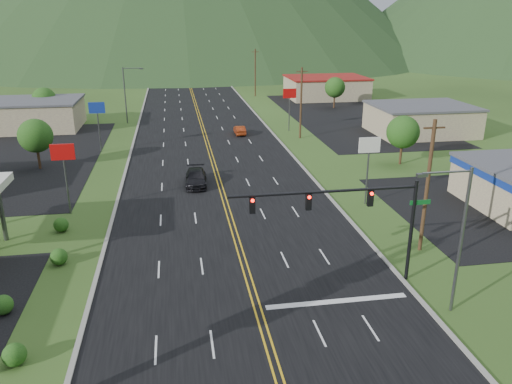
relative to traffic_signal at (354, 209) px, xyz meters
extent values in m
cylinder|color=black|center=(4.02, 0.00, -1.83)|extent=(0.24, 0.24, 7.00)
cylinder|color=black|center=(-1.98, 0.00, 1.27)|extent=(12.00, 0.18, 0.18)
cube|color=#0C591E|center=(4.42, 0.00, 0.17)|extent=(1.40, 0.06, 0.30)
cube|color=black|center=(1.02, 0.00, 0.67)|extent=(0.35, 0.28, 1.05)
sphere|color=#FF0C05|center=(1.02, -0.18, 1.02)|extent=(0.22, 0.22, 0.22)
cube|color=black|center=(-2.98, 0.00, 0.67)|extent=(0.35, 0.28, 1.05)
sphere|color=#FF0C05|center=(-2.98, -0.18, 1.02)|extent=(0.22, 0.22, 0.22)
cube|color=black|center=(-6.48, 0.00, 0.67)|extent=(0.35, 0.28, 1.05)
sphere|color=#FF0C05|center=(-6.48, -0.18, 1.02)|extent=(0.22, 0.22, 0.22)
cylinder|color=#59595E|center=(5.02, -4.00, -0.83)|extent=(0.20, 0.20, 9.00)
cylinder|color=#59595E|center=(3.58, -4.00, 3.47)|extent=(2.88, 0.12, 0.12)
cube|color=#59595E|center=(2.14, -4.00, 3.37)|extent=(0.60, 0.25, 0.18)
cylinder|color=#59595E|center=(-18.48, 56.00, -0.83)|extent=(0.20, 0.20, 9.00)
cylinder|color=#59595E|center=(-17.04, 56.00, 3.47)|extent=(2.88, 0.12, 0.12)
cube|color=#59595E|center=(-15.60, 56.00, 3.37)|extent=(0.60, 0.25, 0.18)
cylinder|color=#59595E|center=(-24.48, 11.00, -2.83)|extent=(0.36, 0.36, 5.00)
cube|color=#CCC18E|center=(-34.48, 54.00, -3.23)|extent=(18.00, 11.00, 4.20)
cube|color=#4C4C51|center=(-34.48, 54.00, -0.98)|extent=(18.40, 11.40, 0.30)
cube|color=#CCC18E|center=(25.52, 41.00, -3.33)|extent=(14.00, 11.00, 4.00)
cube|color=#4C4C51|center=(25.52, 41.00, -1.18)|extent=(14.40, 11.40, 0.30)
cube|color=#CCC18E|center=(21.52, 76.00, -3.23)|extent=(16.00, 12.00, 4.20)
cube|color=maroon|center=(21.52, 76.00, -0.98)|extent=(16.40, 12.40, 0.30)
cylinder|color=#59595E|center=(-20.48, 16.00, -2.83)|extent=(0.16, 0.16, 5.00)
cube|color=#BB0A0A|center=(-20.48, 16.00, 0.37)|extent=(2.00, 0.18, 1.40)
cylinder|color=#59595E|center=(-20.48, 38.00, -2.83)|extent=(0.16, 0.16, 5.00)
cube|color=navy|center=(-20.48, 38.00, 0.37)|extent=(2.00, 0.18, 1.40)
cylinder|color=#59595E|center=(6.52, 14.00, -2.83)|extent=(0.16, 0.16, 5.00)
cube|color=white|center=(6.52, 14.00, 0.37)|extent=(2.00, 0.18, 1.40)
cylinder|color=#59595E|center=(6.52, 46.00, -2.83)|extent=(0.16, 0.16, 5.00)
cube|color=#BB0A0A|center=(6.52, 46.00, 0.37)|extent=(2.00, 0.18, 1.40)
cylinder|color=#382314|center=(-26.48, 31.00, -3.83)|extent=(0.30, 0.30, 3.00)
sphere|color=#194714|center=(-26.48, 31.00, -1.43)|extent=(3.84, 3.84, 3.84)
cylinder|color=#382314|center=(-31.48, 58.00, -3.83)|extent=(0.30, 0.30, 3.00)
sphere|color=#194714|center=(-31.48, 58.00, -1.43)|extent=(3.84, 3.84, 3.84)
cylinder|color=#382314|center=(15.52, 26.00, -3.83)|extent=(0.30, 0.30, 3.00)
sphere|color=#194714|center=(15.52, 26.00, -1.43)|extent=(3.84, 3.84, 3.84)
cylinder|color=#382314|center=(19.52, 64.00, -3.83)|extent=(0.30, 0.30, 3.00)
sphere|color=#194714|center=(19.52, 64.00, -1.43)|extent=(3.84, 3.84, 3.84)
cylinder|color=#382314|center=(7.02, 4.00, -0.33)|extent=(0.28, 0.28, 10.00)
cube|color=#382314|center=(7.02, 4.00, 4.07)|extent=(1.60, 0.12, 0.12)
cylinder|color=#382314|center=(7.02, 41.00, -0.33)|extent=(0.28, 0.28, 10.00)
cube|color=#382314|center=(7.02, 41.00, 4.07)|extent=(1.60, 0.12, 0.12)
cylinder|color=#382314|center=(7.02, 81.00, -0.33)|extent=(0.28, 0.28, 10.00)
cube|color=#382314|center=(7.02, 81.00, 4.07)|extent=(1.60, 0.12, 0.12)
cylinder|color=#382314|center=(7.02, 121.00, -0.33)|extent=(0.28, 0.28, 10.00)
cube|color=#382314|center=(7.02, 121.00, 4.07)|extent=(1.60, 0.12, 0.12)
imported|color=black|center=(-8.94, 22.08, -4.56)|extent=(2.39, 5.42, 1.55)
imported|color=maroon|center=(-1.31, 44.56, -4.68)|extent=(1.45, 3.99, 1.31)
camera|label=1|loc=(-10.85, -27.71, 11.48)|focal=35.00mm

